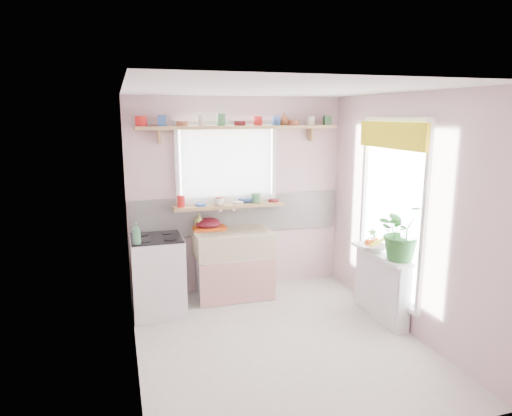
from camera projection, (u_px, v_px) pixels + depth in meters
name	position (u px, v px, depth m)	size (l,w,h in m)	color
room	(308.00, 193.00, 5.38)	(3.20, 3.20, 3.20)	silver
sink_unit	(233.00, 264.00, 5.74)	(0.95, 0.65, 1.11)	white
cooker	(158.00, 275.00, 5.23)	(0.58, 0.58, 0.93)	white
radiator_ledge	(381.00, 284.00, 5.14)	(0.22, 0.95, 0.78)	white
windowsill	(229.00, 206.00, 5.77)	(1.40, 0.22, 0.04)	tan
pine_shelf	(240.00, 127.00, 5.61)	(2.52, 0.24, 0.04)	tan
shelf_crockery	(240.00, 121.00, 5.59)	(2.47, 0.11, 0.12)	red
sill_crockery	(225.00, 200.00, 5.74)	(1.35, 0.11, 0.12)	red
dish_tray	(209.00, 227.00, 5.77)	(0.41, 0.30, 0.04)	#CE4812
colander	(208.00, 223.00, 5.76)	(0.32, 0.32, 0.15)	#520E18
jade_plant	(403.00, 232.00, 4.75)	(0.55, 0.47, 0.61)	#2B6C2B
fruit_bowl	(372.00, 248.00, 5.11)	(0.30, 0.30, 0.07)	silver
herb_pot	(372.00, 237.00, 5.32)	(0.10, 0.07, 0.19)	#3C712D
soap_bottle_sink	(200.00, 222.00, 5.72)	(0.09, 0.10, 0.21)	#DAE666
sill_cup	(219.00, 202.00, 5.66)	(0.12, 0.12, 0.10)	beige
sill_bowl	(246.00, 200.00, 5.89)	(0.21, 0.21, 0.07)	#31579F
shelf_vase	(284.00, 119.00, 5.82)	(0.14, 0.14, 0.15)	#AA5C34
cooker_bottle	(137.00, 233.00, 4.85)	(0.09, 0.09, 0.24)	#458A5C
fruit	(373.00, 242.00, 5.10)	(0.20, 0.14, 0.10)	#F65D14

